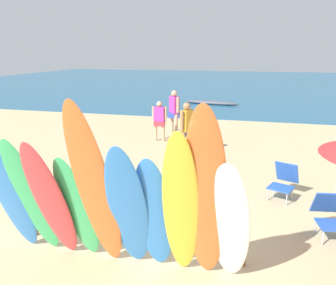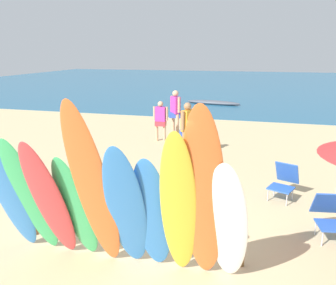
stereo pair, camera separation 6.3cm
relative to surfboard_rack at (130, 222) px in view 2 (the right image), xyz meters
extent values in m
plane|color=tan|center=(0.00, 14.00, -0.51)|extent=(60.00, 60.00, 0.00)
cube|color=#235B7F|center=(0.00, 31.54, -0.50)|extent=(60.00, 40.00, 0.02)
cylinder|color=brown|center=(-1.84, 0.00, -0.21)|extent=(0.07, 0.07, 0.59)
cylinder|color=brown|center=(1.84, 0.00, -0.21)|extent=(0.07, 0.07, 0.59)
cylinder|color=brown|center=(0.00, 0.00, 0.08)|extent=(3.79, 0.06, 0.06)
ellipsoid|color=#337AD1|center=(-1.69, -0.68, 0.54)|extent=(0.54, 0.91, 2.11)
ellipsoid|color=#38B266|center=(-1.32, -0.70, 0.56)|extent=(0.53, 0.93, 2.14)
ellipsoid|color=#D13D42|center=(-0.94, -0.77, 0.57)|extent=(0.53, 1.03, 2.15)
ellipsoid|color=#38B266|center=(-0.61, -0.62, 0.44)|extent=(0.54, 0.82, 1.89)
ellipsoid|color=orange|center=(-0.19, -0.83, 0.86)|extent=(0.56, 1.09, 2.73)
ellipsoid|color=#337AD1|center=(0.24, -0.72, 0.57)|extent=(0.64, 1.02, 2.16)
ellipsoid|color=#337AD1|center=(0.58, -0.62, 0.48)|extent=(0.57, 0.80, 1.97)
ellipsoid|color=yellow|center=(0.99, -0.75, 0.69)|extent=(0.58, 1.05, 2.40)
ellipsoid|color=orange|center=(1.32, -0.76, 0.86)|extent=(0.57, 1.06, 2.73)
ellipsoid|color=white|center=(1.63, -0.65, 0.50)|extent=(0.62, 0.90, 2.02)
cylinder|color=#9E704C|center=(-0.21, 5.21, -0.09)|extent=(0.13, 0.13, 0.83)
cylinder|color=#9E704C|center=(-0.10, 5.54, -0.09)|extent=(0.13, 0.13, 0.83)
cube|color=#2D4CB2|center=(-0.16, 5.38, 0.25)|extent=(0.44, 0.27, 0.20)
cube|color=orange|center=(-0.16, 5.38, 0.64)|extent=(0.35, 0.48, 0.65)
sphere|color=#9E704C|center=(-0.16, 5.38, 1.08)|extent=(0.23, 0.23, 0.23)
cylinder|color=#9E704C|center=(-0.25, 5.12, 0.68)|extent=(0.10, 0.10, 0.58)
cylinder|color=#9E704C|center=(-0.07, 5.63, 0.68)|extent=(0.10, 0.10, 0.58)
cylinder|color=tan|center=(-1.63, 6.99, -0.15)|extent=(0.11, 0.11, 0.71)
cylinder|color=tan|center=(-1.33, 6.98, -0.15)|extent=(0.11, 0.11, 0.71)
cube|color=#DB333D|center=(-1.48, 6.99, 0.15)|extent=(0.38, 0.24, 0.17)
cube|color=#B23399|center=(-1.48, 6.99, 0.49)|extent=(0.37, 0.20, 0.56)
sphere|color=tan|center=(-1.48, 6.99, 0.87)|extent=(0.20, 0.20, 0.20)
cylinder|color=tan|center=(-1.72, 6.99, 0.52)|extent=(0.09, 0.09, 0.50)
cylinder|color=tan|center=(-1.24, 6.98, 0.52)|extent=(0.09, 0.09, 0.50)
cylinder|color=tan|center=(-1.32, 8.25, -0.08)|extent=(0.13, 0.13, 0.85)
cylinder|color=tan|center=(-1.08, 7.99, -0.08)|extent=(0.13, 0.13, 0.85)
cube|color=#2D4CB2|center=(-1.20, 8.12, 0.27)|extent=(0.46, 0.28, 0.20)
cube|color=#B23399|center=(-1.20, 8.12, 0.67)|extent=(0.46, 0.48, 0.66)
sphere|color=tan|center=(-1.20, 8.12, 1.12)|extent=(0.24, 0.24, 0.24)
cylinder|color=tan|center=(-1.39, 8.33, 0.71)|extent=(0.10, 0.10, 0.59)
cylinder|color=tan|center=(-1.01, 7.91, 0.71)|extent=(0.10, 0.10, 0.59)
cylinder|color=#B7B7BC|center=(2.26, 2.57, -0.37)|extent=(0.02, 0.02, 0.28)
cylinder|color=#B7B7BC|center=(2.65, 2.41, -0.37)|extent=(0.02, 0.02, 0.28)
cylinder|color=#B7B7BC|center=(2.41, 2.92, -0.37)|extent=(0.02, 0.02, 0.28)
cylinder|color=#B7B7BC|center=(2.80, 2.76, -0.37)|extent=(0.02, 0.02, 0.28)
cube|color=blue|center=(2.53, 2.66, -0.21)|extent=(0.63, 0.61, 0.03)
cube|color=blue|center=(2.66, 2.98, 0.05)|extent=(0.56, 0.44, 0.51)
cylinder|color=#B7B7BC|center=(3.13, 0.92, -0.37)|extent=(0.02, 0.02, 0.28)
cylinder|color=#B7B7BC|center=(3.07, 1.29, -0.37)|extent=(0.02, 0.02, 0.28)
cube|color=blue|center=(3.31, 1.14, -0.21)|extent=(0.56, 0.52, 0.03)
cube|color=blue|center=(3.25, 1.50, 0.04)|extent=(0.54, 0.38, 0.49)
ellipsoid|color=#4C515B|center=(-0.76, 16.25, -0.39)|extent=(3.44, 1.16, 0.27)
camera|label=1|loc=(1.85, -4.78, 2.73)|focal=36.50mm
camera|label=2|loc=(1.91, -4.77, 2.73)|focal=36.50mm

